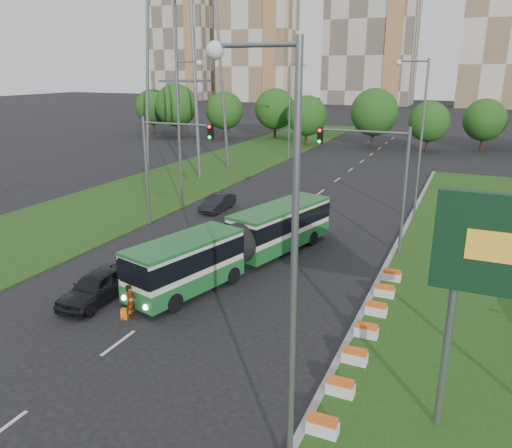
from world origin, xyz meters
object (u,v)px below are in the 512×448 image
at_px(traffic_mast_left, 164,155).
at_px(pedestrian, 131,302).
at_px(traffic_mast_median, 379,169).
at_px(car_left_far, 218,202).
at_px(articulated_bus, 239,242).
at_px(car_left_near, 96,287).
at_px(shopping_trolley, 125,314).

height_order(traffic_mast_left, pedestrian, traffic_mast_left).
height_order(traffic_mast_median, car_left_far, traffic_mast_median).
bearing_deg(articulated_bus, traffic_mast_median, 56.99).
relative_size(traffic_mast_median, car_left_near, 1.73).
distance_m(traffic_mast_left, car_left_far, 7.26).
distance_m(articulated_bus, car_left_near, 8.48).
relative_size(traffic_mast_median, car_left_far, 1.95).
distance_m(car_left_far, pedestrian, 19.02).
relative_size(car_left_far, shopping_trolley, 7.95).
bearing_deg(articulated_bus, shopping_trolley, -90.03).
bearing_deg(traffic_mast_median, articulated_bus, -137.95).
relative_size(traffic_mast_median, articulated_bus, 0.51).
distance_m(traffic_mast_median, traffic_mast_left, 15.19).
distance_m(car_left_far, shopping_trolley, 19.12).
height_order(traffic_mast_median, car_left_near, traffic_mast_median).
xyz_separation_m(traffic_mast_median, car_left_near, (-11.35, -13.15, -4.56)).
bearing_deg(car_left_far, traffic_mast_median, -18.28).
bearing_deg(traffic_mast_median, shopping_trolley, -122.17).
xyz_separation_m(traffic_mast_left, car_left_far, (1.42, 5.37, -4.67)).
bearing_deg(traffic_mast_left, car_left_near, -72.58).
bearing_deg(car_left_near, shopping_trolley, -23.52).
distance_m(articulated_bus, pedestrian, 8.12).
bearing_deg(car_left_near, articulated_bus, 55.04).
bearing_deg(car_left_far, shopping_trolley, -75.95).
relative_size(articulated_bus, shopping_trolley, 30.41).
relative_size(traffic_mast_median, traffic_mast_left, 1.00).
relative_size(articulated_bus, pedestrian, 9.15).
bearing_deg(articulated_bus, traffic_mast_left, 163.87).
bearing_deg(articulated_bus, pedestrian, -88.43).
bearing_deg(shopping_trolley, car_left_near, 140.72).
bearing_deg(shopping_trolley, articulated_bus, 57.44).
bearing_deg(car_left_far, pedestrian, -75.00).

